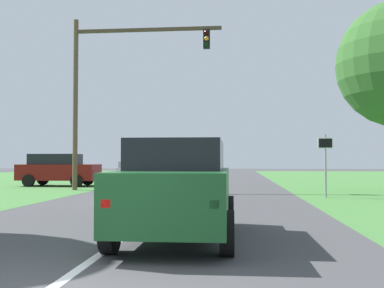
{
  "coord_description": "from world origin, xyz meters",
  "views": [
    {
      "loc": [
        2.16,
        -4.48,
        1.52
      ],
      "look_at": [
        0.19,
        16.04,
        2.22
      ],
      "focal_mm": 42.48,
      "sensor_mm": 36.0,
      "label": 1
    }
  ],
  "objects_px": {
    "red_suv_near": "(179,187)",
    "keep_moving_sign": "(325,157)",
    "pickup_truck_lead": "(160,174)",
    "crossing_suv_far": "(58,169)",
    "traffic_light": "(111,78)"
  },
  "relations": [
    {
      "from": "pickup_truck_lead",
      "to": "keep_moving_sign",
      "type": "relative_size",
      "value": 2.16
    },
    {
      "from": "pickup_truck_lead",
      "to": "crossing_suv_far",
      "type": "distance_m",
      "value": 11.21
    },
    {
      "from": "red_suv_near",
      "to": "pickup_truck_lead",
      "type": "height_order",
      "value": "pickup_truck_lead"
    },
    {
      "from": "red_suv_near",
      "to": "traffic_light",
      "type": "xyz_separation_m",
      "value": [
        -5.06,
        13.21,
        4.57
      ]
    },
    {
      "from": "traffic_light",
      "to": "keep_moving_sign",
      "type": "distance_m",
      "value": 11.02
    },
    {
      "from": "pickup_truck_lead",
      "to": "traffic_light",
      "type": "distance_m",
      "value": 7.74
    },
    {
      "from": "pickup_truck_lead",
      "to": "keep_moving_sign",
      "type": "height_order",
      "value": "keep_moving_sign"
    },
    {
      "from": "red_suv_near",
      "to": "keep_moving_sign",
      "type": "xyz_separation_m",
      "value": [
        4.67,
        9.9,
        0.61
      ]
    },
    {
      "from": "red_suv_near",
      "to": "keep_moving_sign",
      "type": "relative_size",
      "value": 1.82
    },
    {
      "from": "red_suv_near",
      "to": "traffic_light",
      "type": "distance_m",
      "value": 14.87
    },
    {
      "from": "pickup_truck_lead",
      "to": "keep_moving_sign",
      "type": "bearing_deg",
      "value": 16.86
    },
    {
      "from": "pickup_truck_lead",
      "to": "red_suv_near",
      "type": "bearing_deg",
      "value": -78.0
    },
    {
      "from": "keep_moving_sign",
      "to": "traffic_light",
      "type": "bearing_deg",
      "value": 161.2
    },
    {
      "from": "traffic_light",
      "to": "keep_moving_sign",
      "type": "xyz_separation_m",
      "value": [
        9.73,
        -3.31,
        -3.96
      ]
    },
    {
      "from": "pickup_truck_lead",
      "to": "traffic_light",
      "type": "relative_size",
      "value": 0.64
    }
  ]
}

